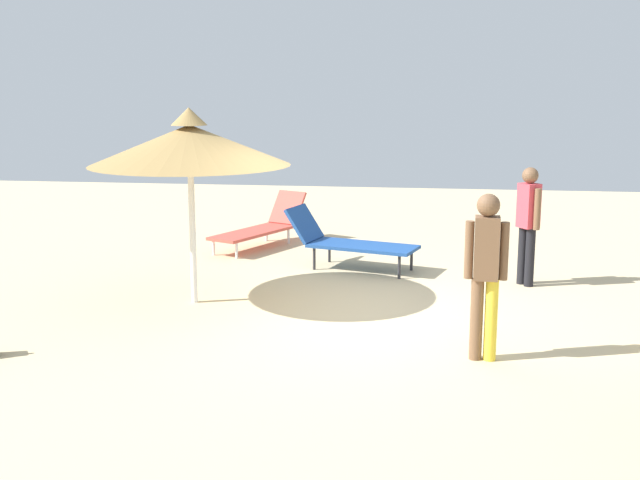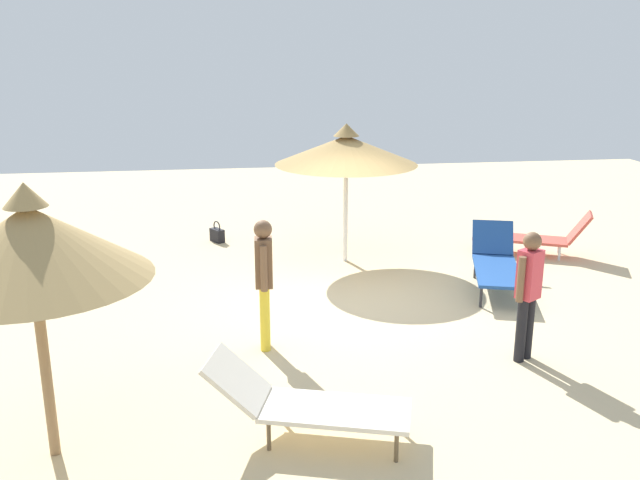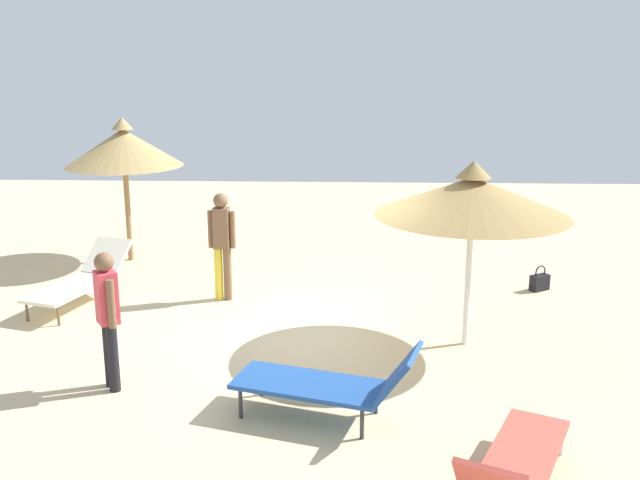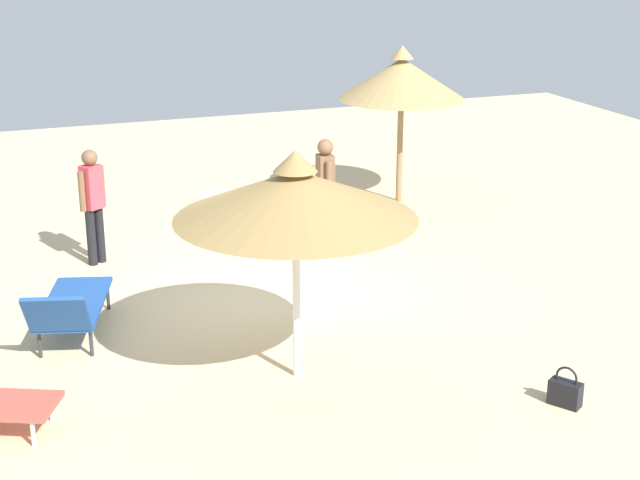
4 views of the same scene
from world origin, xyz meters
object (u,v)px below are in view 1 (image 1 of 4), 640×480
lounge_chair_near_left (347,241)px  person_standing_center (486,267)px  lounge_chair_edge (262,226)px  parasol_umbrella_front (190,145)px  person_standing_back (528,219)px

lounge_chair_near_left → person_standing_center: 4.28m
lounge_chair_edge → lounge_chair_near_left: (-1.63, 1.43, 0.07)m
parasol_umbrella_front → lounge_chair_edge: bearing=-92.0°
person_standing_back → person_standing_center: person_standing_center is taller
parasol_umbrella_front → person_standing_center: bearing=154.8°
person_standing_center → person_standing_back: bearing=-103.8°
lounge_chair_near_left → parasol_umbrella_front: bearing=50.9°
parasol_umbrella_front → person_standing_center: (-3.57, 1.68, -1.06)m
person_standing_center → lounge_chair_edge: bearing=-56.9°
lounge_chair_edge → person_standing_center: person_standing_center is taller
person_standing_back → lounge_chair_near_left: bearing=-14.2°
lounge_chair_edge → person_standing_center: 6.33m
person_standing_back → person_standing_center: 3.28m
parasol_umbrella_front → lounge_chair_edge: (-0.13, -3.59, -1.67)m
parasol_umbrella_front → lounge_chair_near_left: (-1.76, -2.16, -1.60)m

